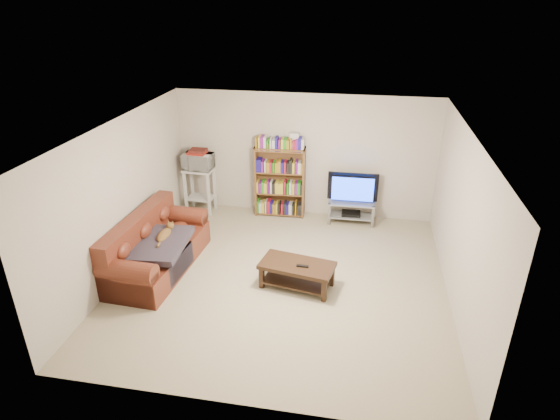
% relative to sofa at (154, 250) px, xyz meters
% --- Properties ---
extents(floor, '(5.00, 5.00, 0.00)m').
position_rel_sofa_xyz_m(floor, '(2.08, 0.03, -0.32)').
color(floor, '#B9AC89').
rests_on(floor, ground).
extents(ceiling, '(5.00, 5.00, 0.00)m').
position_rel_sofa_xyz_m(ceiling, '(2.08, 0.03, 2.08)').
color(ceiling, white).
rests_on(ceiling, ground).
extents(wall_back, '(5.00, 0.00, 5.00)m').
position_rel_sofa_xyz_m(wall_back, '(2.08, 2.53, 0.88)').
color(wall_back, beige).
rests_on(wall_back, ground).
extents(wall_front, '(5.00, 0.00, 5.00)m').
position_rel_sofa_xyz_m(wall_front, '(2.08, -2.47, 0.88)').
color(wall_front, beige).
rests_on(wall_front, ground).
extents(wall_left, '(0.00, 5.00, 5.00)m').
position_rel_sofa_xyz_m(wall_left, '(-0.42, 0.03, 0.88)').
color(wall_left, beige).
rests_on(wall_left, ground).
extents(wall_right, '(0.00, 5.00, 5.00)m').
position_rel_sofa_xyz_m(wall_right, '(4.58, 0.03, 0.88)').
color(wall_right, beige).
rests_on(wall_right, ground).
extents(sofa, '(1.03, 2.16, 0.90)m').
position_rel_sofa_xyz_m(sofa, '(0.00, 0.00, 0.00)').
color(sofa, maroon).
rests_on(sofa, floor).
extents(blanket, '(0.84, 1.08, 0.18)m').
position_rel_sofa_xyz_m(blanket, '(0.17, -0.15, 0.21)').
color(blanket, '#352D39').
rests_on(blanket, sofa).
extents(cat, '(0.26, 0.59, 0.17)m').
position_rel_sofa_xyz_m(cat, '(0.18, 0.04, 0.27)').
color(cat, brown).
rests_on(cat, sofa).
extents(coffee_table, '(1.18, 0.74, 0.40)m').
position_rel_sofa_xyz_m(coffee_table, '(2.34, -0.12, -0.04)').
color(coffee_table, black).
rests_on(coffee_table, floor).
extents(remote, '(0.18, 0.06, 0.02)m').
position_rel_sofa_xyz_m(remote, '(2.42, -0.19, 0.09)').
color(remote, black).
rests_on(remote, coffee_table).
extents(tv_stand, '(0.89, 0.41, 0.44)m').
position_rel_sofa_xyz_m(tv_stand, '(3.05, 2.21, -0.02)').
color(tv_stand, '#999EA3').
rests_on(tv_stand, floor).
extents(television, '(0.95, 0.14, 0.55)m').
position_rel_sofa_xyz_m(television, '(3.05, 2.21, 0.40)').
color(television, black).
rests_on(television, tv_stand).
extents(dvd_player, '(0.36, 0.25, 0.06)m').
position_rel_sofa_xyz_m(dvd_player, '(3.05, 2.21, -0.13)').
color(dvd_player, black).
rests_on(dvd_player, tv_stand).
extents(bookshelf, '(0.99, 0.35, 1.41)m').
position_rel_sofa_xyz_m(bookshelf, '(1.63, 2.33, 0.41)').
color(bookshelf, brown).
rests_on(bookshelf, floor).
extents(shelf_clutter, '(0.72, 0.24, 0.28)m').
position_rel_sofa_xyz_m(shelf_clutter, '(1.73, 2.35, 1.19)').
color(shelf_clutter, silver).
rests_on(shelf_clutter, bookshelf).
extents(microwave_stand, '(0.60, 0.45, 0.91)m').
position_rel_sofa_xyz_m(microwave_stand, '(0.03, 2.20, 0.27)').
color(microwave_stand, silver).
rests_on(microwave_stand, floor).
extents(microwave, '(0.58, 0.42, 0.31)m').
position_rel_sofa_xyz_m(microwave, '(0.03, 2.20, 0.75)').
color(microwave, silver).
rests_on(microwave, microwave_stand).
extents(game_boxes, '(0.35, 0.31, 0.05)m').
position_rel_sofa_xyz_m(game_boxes, '(0.03, 2.20, 0.93)').
color(game_boxes, maroon).
rests_on(game_boxes, microwave).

